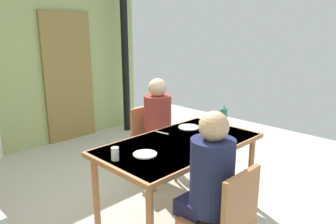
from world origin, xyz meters
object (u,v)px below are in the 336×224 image
(dining_table, at_px, (180,150))
(chair_far_diner, at_px, (151,140))
(person_near_diner, at_px, (210,174))
(person_far_diner, at_px, (159,118))
(water_bottle_green_near, at_px, (223,119))
(serving_bowl_center, at_px, (217,141))
(chair_near_diner, at_px, (225,219))

(dining_table, distance_m, chair_far_diner, 0.85)
(chair_far_diner, distance_m, person_near_diner, 1.59)
(person_near_diner, bearing_deg, person_far_diner, 60.34)
(person_near_diner, distance_m, water_bottle_green_near, 1.05)
(person_near_diner, bearing_deg, chair_far_diner, 62.82)
(person_near_diner, height_order, serving_bowl_center, person_near_diner)
(person_far_diner, bearing_deg, chair_far_diner, -90.00)
(person_far_diner, bearing_deg, chair_near_diner, 62.82)
(person_far_diner, relative_size, water_bottle_green_near, 2.86)
(person_far_diner, bearing_deg, serving_bowl_center, 81.17)
(dining_table, relative_size, water_bottle_green_near, 5.56)
(chair_near_diner, relative_size, chair_far_diner, 1.00)
(person_near_diner, relative_size, water_bottle_green_near, 2.86)
(chair_near_diner, bearing_deg, water_bottle_green_near, 36.52)
(chair_near_diner, bearing_deg, person_far_diner, 62.82)
(dining_table, bearing_deg, chair_far_diner, 66.33)
(person_far_diner, relative_size, serving_bowl_center, 4.53)
(dining_table, relative_size, chair_far_diner, 1.72)
(chair_far_diner, distance_m, person_far_diner, 0.31)
(chair_far_diner, relative_size, person_far_diner, 1.13)
(chair_near_diner, xyz_separation_m, person_near_diner, (0.00, 0.14, 0.28))
(dining_table, xyz_separation_m, water_bottle_green_near, (0.52, -0.10, 0.20))
(water_bottle_green_near, distance_m, serving_bowl_center, 0.38)
(chair_far_diner, xyz_separation_m, person_near_diner, (-0.71, -1.39, 0.28))
(water_bottle_green_near, bearing_deg, person_near_diner, -149.50)
(chair_near_diner, xyz_separation_m, chair_far_diner, (0.71, 1.53, 0.00))
(person_far_diner, xyz_separation_m, serving_bowl_center, (-0.14, -0.89, -0.00))
(person_near_diner, relative_size, serving_bowl_center, 4.53)
(chair_far_diner, distance_m, water_bottle_green_near, 0.96)
(chair_near_diner, relative_size, water_bottle_green_near, 3.24)
(chair_near_diner, height_order, water_bottle_green_near, water_bottle_green_near)
(chair_far_diner, relative_size, serving_bowl_center, 5.12)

